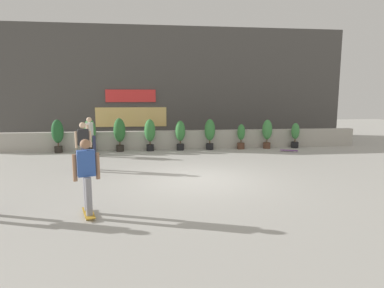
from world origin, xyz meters
The scene contains 16 objects.
ground_plane centered at (0.00, 0.00, 0.00)m, with size 48.00×48.00×0.00m, color #B2AFA8.
planter_wall centered at (0.00, 6.00, 0.45)m, with size 18.00×0.40×0.90m, color #B2ADA3.
building_backdrop centered at (0.00, 10.00, 3.25)m, with size 20.00×2.08×6.50m.
potted_plant_0 centered at (-5.71, 5.55, 0.89)m, with size 0.53×0.53×1.53m.
potted_plant_1 centered at (-4.27, 5.55, 0.91)m, with size 0.54×0.54×1.55m.
potted_plant_2 centered at (-2.93, 5.55, 0.92)m, with size 0.55×0.55×1.57m.
potted_plant_3 centered at (-1.51, 5.55, 0.88)m, with size 0.52×0.52×1.51m.
potted_plant_4 centered at (-0.07, 5.55, 0.82)m, with size 0.48×0.48×1.42m.
potted_plant_5 centered at (1.37, 5.55, 0.87)m, with size 0.51×0.51×1.49m.
potted_plant_6 centered at (2.93, 5.55, 0.66)m, with size 0.38×0.38×1.23m.
potted_plant_7 centered at (4.26, 5.55, 0.83)m, with size 0.48×0.48×1.43m.
potted_plant_8 centered at (5.73, 5.55, 0.69)m, with size 0.40×0.40×1.26m.
skater_by_wall_left centered at (-3.80, 1.75, 0.94)m, with size 0.54×0.82×1.70m.
skater_far_right centered at (-2.81, -2.81, 0.94)m, with size 0.54×0.82×1.70m.
skater_far_left centered at (-4.09, 4.49, 0.94)m, with size 0.82×0.55×1.70m.
skateboard_near_camera centered at (4.96, 4.49, 0.06)m, with size 0.81×0.51×0.08m.
Camera 1 is at (-1.39, -9.80, 2.60)m, focal length 30.25 mm.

